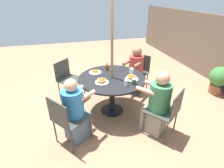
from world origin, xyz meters
TOP-DOWN VIEW (x-y plane):
  - ground_plane at (0.00, 0.00)m, footprint 12.00×12.00m
  - patio_table at (0.00, 0.00)m, footprint 1.29×1.29m
  - umbrella_pole at (0.00, 0.00)m, footprint 0.05×0.05m
  - patio_chair_north at (0.91, 0.68)m, footprint 0.66×0.66m
  - diner_north at (0.77, 0.58)m, footprint 0.60×0.57m
  - patio_chair_east at (-0.73, 0.87)m, footprint 0.67×0.67m
  - diner_east at (-0.62, 0.74)m, footprint 0.56×0.58m
  - patio_chair_south at (-0.78, -0.83)m, footprint 0.67×0.67m
  - patio_chair_west at (0.70, -0.90)m, footprint 0.67×0.67m
  - diner_west at (0.59, -0.76)m, footprint 0.54×0.57m
  - pancake_plate_a at (0.17, 0.33)m, footprint 0.25×0.25m
  - pancake_plate_b at (-0.31, -0.27)m, footprint 0.25×0.25m
  - pancake_plate_c at (0.16, -0.23)m, footprint 0.25×0.25m
  - syrup_bottle at (-0.37, -0.01)m, footprint 0.08×0.06m
  - coffee_cup at (0.36, 0.31)m, footprint 0.08×0.08m
  - drinking_glass_a at (-0.03, 0.41)m, footprint 0.08×0.08m
  - drinking_glass_b at (0.38, 0.15)m, footprint 0.06×0.06m
  - potted_shrub at (-0.04, 2.68)m, footprint 0.48×0.48m

SIDE VIEW (x-z plane):
  - ground_plane at x=0.00m, z-range 0.00..0.00m
  - potted_shrub at x=-0.04m, z-range 0.03..0.71m
  - diner_west at x=0.59m, z-range -0.05..1.07m
  - patio_chair_north at x=0.91m, z-range 0.08..0.97m
  - patio_chair_east at x=-0.73m, z-range 0.08..0.97m
  - patio_chair_south at x=-0.78m, z-range 0.08..0.97m
  - patio_chair_west at x=0.70m, z-range 0.08..0.97m
  - diner_east at x=-0.62m, z-range -0.04..1.10m
  - diner_north at x=0.77m, z-range -0.05..1.11m
  - patio_table at x=0.00m, z-range 0.28..1.05m
  - pancake_plate_b at x=-0.31m, z-range 0.76..0.81m
  - pancake_plate_c at x=0.16m, z-range 0.76..0.83m
  - pancake_plate_a at x=0.17m, z-range 0.76..0.84m
  - coffee_cup at x=0.36m, z-range 0.77..0.87m
  - drinking_glass_b at x=0.38m, z-range 0.77..0.88m
  - syrup_bottle at x=-0.37m, z-range 0.75..0.91m
  - drinking_glass_a at x=-0.03m, z-range 0.77..0.90m
  - umbrella_pole at x=0.00m, z-range 0.00..2.50m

